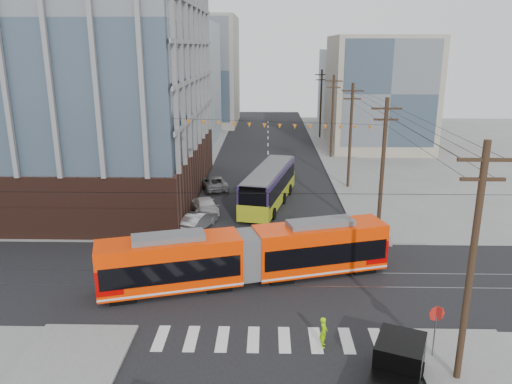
# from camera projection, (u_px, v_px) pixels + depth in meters

# --- Properties ---
(ground) EXTENTS (160.00, 160.00, 0.00)m
(ground) POSITION_uv_depth(u_px,v_px,m) (269.00, 310.00, 28.55)
(ground) COLOR slate
(office_building) EXTENTS (30.00, 25.00, 28.60)m
(office_building) POSITION_uv_depth(u_px,v_px,m) (37.00, 49.00, 47.08)
(office_building) COLOR #381E16
(office_building) RESTS_ON ground
(bg_bldg_nw_near) EXTENTS (18.00, 16.00, 18.00)m
(bg_bldg_nw_near) POSITION_uv_depth(u_px,v_px,m) (157.00, 84.00, 76.29)
(bg_bldg_nw_near) COLOR #8C99A5
(bg_bldg_nw_near) RESTS_ON ground
(bg_bldg_ne_near) EXTENTS (14.00, 14.00, 16.00)m
(bg_bldg_ne_near) POSITION_uv_depth(u_px,v_px,m) (379.00, 93.00, 72.02)
(bg_bldg_ne_near) COLOR gray
(bg_bldg_ne_near) RESTS_ON ground
(bg_bldg_nw_far) EXTENTS (16.00, 18.00, 20.00)m
(bg_bldg_nw_far) POSITION_uv_depth(u_px,v_px,m) (195.00, 71.00, 95.13)
(bg_bldg_nw_far) COLOR gray
(bg_bldg_nw_far) RESTS_ON ground
(bg_bldg_ne_far) EXTENTS (16.00, 16.00, 14.00)m
(bg_bldg_ne_far) POSITION_uv_depth(u_px,v_px,m) (366.00, 89.00, 91.45)
(bg_bldg_ne_far) COLOR #8C99A5
(bg_bldg_ne_far) RESTS_ON ground
(utility_pole_near) EXTENTS (0.30, 0.30, 11.00)m
(utility_pole_near) POSITION_uv_depth(u_px,v_px,m) (471.00, 268.00, 21.07)
(utility_pole_near) COLOR black
(utility_pole_near) RESTS_ON ground
(utility_pole_far) EXTENTS (0.30, 0.30, 11.00)m
(utility_pole_far) POSITION_uv_depth(u_px,v_px,m) (321.00, 104.00, 80.56)
(utility_pole_far) COLOR black
(utility_pole_far) RESTS_ON ground
(streetcar) EXTENTS (18.43, 7.71, 3.56)m
(streetcar) POSITION_uv_depth(u_px,v_px,m) (248.00, 256.00, 31.58)
(streetcar) COLOR #FC3300
(streetcar) RESTS_ON ground
(city_bus) EXTENTS (5.47, 13.03, 3.61)m
(city_bus) POSITION_uv_depth(u_px,v_px,m) (269.00, 186.00, 47.26)
(city_bus) COLOR #281B41
(city_bus) RESTS_ON ground
(pickup_truck) EXTENTS (4.06, 6.04, 1.93)m
(pickup_truck) POSITION_uv_depth(u_px,v_px,m) (394.00, 380.00, 21.09)
(pickup_truck) COLOR black
(pickup_truck) RESTS_ON ground
(parked_car_silver) EXTENTS (2.92, 4.55, 1.42)m
(parked_car_silver) POSITION_uv_depth(u_px,v_px,m) (199.00, 220.00, 41.20)
(parked_car_silver) COLOR #A5A8AC
(parked_car_silver) RESTS_ON ground
(parked_car_white) EXTENTS (3.46, 5.43, 1.46)m
(parked_car_white) POSITION_uv_depth(u_px,v_px,m) (204.00, 205.00, 45.13)
(parked_car_white) COLOR silver
(parked_car_white) RESTS_ON ground
(parked_car_grey) EXTENTS (3.85, 5.71, 1.45)m
(parked_car_grey) POSITION_uv_depth(u_px,v_px,m) (214.00, 183.00, 52.55)
(parked_car_grey) COLOR #606061
(parked_car_grey) RESTS_ON ground
(pedestrian) EXTENTS (0.46, 0.64, 1.62)m
(pedestrian) POSITION_uv_depth(u_px,v_px,m) (324.00, 332.00, 24.89)
(pedestrian) COLOR #91E706
(pedestrian) RESTS_ON ground
(stop_sign) EXTENTS (0.92, 0.92, 2.61)m
(stop_sign) POSITION_uv_depth(u_px,v_px,m) (434.00, 334.00, 23.83)
(stop_sign) COLOR red
(stop_sign) RESTS_ON ground
(jersey_barrier) EXTENTS (2.13, 4.40, 0.86)m
(jersey_barrier) POSITION_uv_depth(u_px,v_px,m) (373.00, 232.00, 39.39)
(jersey_barrier) COLOR gray
(jersey_barrier) RESTS_ON ground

